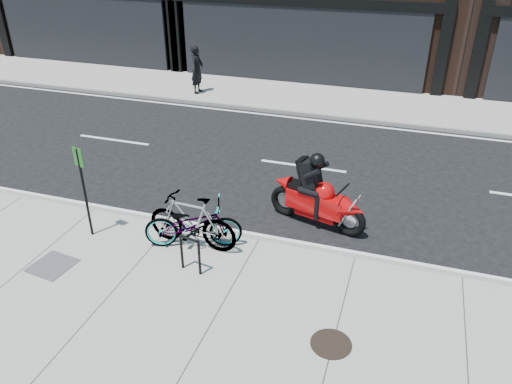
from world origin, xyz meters
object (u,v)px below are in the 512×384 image
(manhole_cover, at_px, (331,344))
(utility_grate, at_px, (52,265))
(bicycle_front, at_px, (193,224))
(sign_post, at_px, (83,185))
(bike_rack, at_px, (190,252))
(pedestrian, at_px, (197,69))
(motorcycle, at_px, (321,198))
(bicycle_rear, at_px, (192,221))

(manhole_cover, relative_size, utility_grate, 0.88)
(bicycle_front, relative_size, sign_post, 0.98)
(bike_rack, relative_size, bicycle_front, 0.39)
(bike_rack, bearing_deg, manhole_cover, -19.75)
(pedestrian, bearing_deg, motorcycle, -141.29)
(bicycle_front, xyz_separation_m, utility_grate, (-2.33, -1.49, -0.51))
(bike_rack, relative_size, manhole_cover, 1.15)
(bike_rack, bearing_deg, bicycle_rear, 111.91)
(utility_grate, height_order, sign_post, sign_post)
(bike_rack, height_order, manhole_cover, bike_rack)
(utility_grate, bearing_deg, pedestrian, 99.24)
(bicycle_front, bearing_deg, motorcycle, -71.55)
(bicycle_rear, height_order, manhole_cover, bicycle_rear)
(motorcycle, relative_size, utility_grate, 3.04)
(motorcycle, xyz_separation_m, manhole_cover, (0.92, -3.57, -0.57))
(bicycle_rear, relative_size, sign_post, 0.96)
(manhole_cover, xyz_separation_m, sign_post, (-5.40, 1.53, 1.19))
(manhole_cover, bearing_deg, bicycle_front, 150.04)
(motorcycle, bearing_deg, bicycle_front, -127.26)
(bike_rack, relative_size, utility_grate, 1.01)
(manhole_cover, bearing_deg, bicycle_rear, 150.23)
(sign_post, bearing_deg, bicycle_rear, 25.33)
(bicycle_rear, relative_size, pedestrian, 1.08)
(sign_post, bearing_deg, motorcycle, 42.09)
(bike_rack, height_order, utility_grate, bike_rack)
(bike_rack, bearing_deg, pedestrian, 113.22)
(motorcycle, xyz_separation_m, pedestrian, (-6.37, 7.75, 0.32))
(bicycle_front, height_order, pedestrian, pedestrian)
(bicycle_front, bearing_deg, utility_grate, 103.27)
(bike_rack, xyz_separation_m, bicycle_rear, (-0.32, 0.79, 0.13))
(bicycle_front, xyz_separation_m, sign_post, (-2.23, -0.30, 0.68))
(bike_rack, distance_m, motorcycle, 3.20)
(bike_rack, distance_m, manhole_cover, 3.08)
(bike_rack, distance_m, bicycle_front, 0.85)
(bicycle_front, distance_m, motorcycle, 2.84)
(bike_rack, distance_m, sign_post, 2.68)
(bike_rack, bearing_deg, sign_post, 168.90)
(utility_grate, bearing_deg, bicycle_rear, 32.80)
(manhole_cover, bearing_deg, bike_rack, 160.25)
(bike_rack, relative_size, motorcycle, 0.33)
(sign_post, bearing_deg, utility_grate, -76.97)
(bicycle_front, height_order, sign_post, sign_post)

